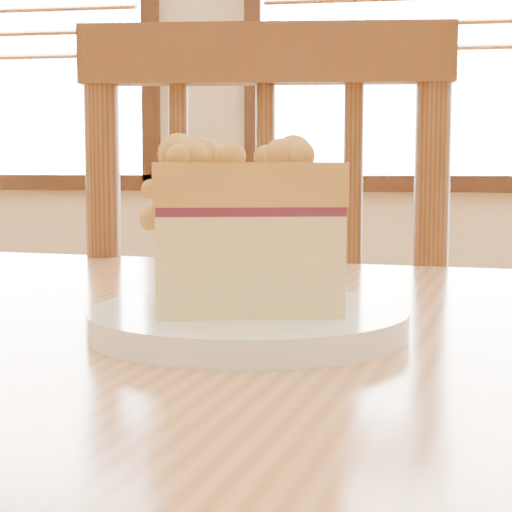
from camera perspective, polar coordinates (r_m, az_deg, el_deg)
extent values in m
plane|color=#C5B490|center=(4.40, 7.07, 14.37)|extent=(7.00, 0.00, 7.00)
cube|color=black|center=(4.31, 10.92, 4.60)|extent=(1.76, 0.06, 0.08)
cube|color=#A15225|center=(4.33, 11.13, 14.55)|extent=(1.56, 0.05, 0.03)
cube|color=#A15225|center=(4.32, 11.09, 13.04)|extent=(1.56, 0.05, 0.03)
cube|color=brown|center=(1.26, 1.15, -10.65)|extent=(0.51, 0.51, 0.04)
cylinder|color=brown|center=(1.02, 11.19, -0.30)|extent=(0.04, 0.04, 0.51)
cylinder|color=brown|center=(1.04, -9.76, -0.15)|extent=(0.04, 0.04, 0.51)
cube|color=brown|center=(1.01, 0.62, 12.90)|extent=(0.42, 0.09, 0.07)
cylinder|color=brown|center=(1.01, 6.22, -0.89)|extent=(0.02, 0.02, 0.44)
cylinder|color=brown|center=(1.01, 0.60, -0.85)|extent=(0.02, 0.02, 0.44)
cylinder|color=brown|center=(1.02, -4.95, -0.80)|extent=(0.02, 0.02, 0.44)
cylinder|color=white|center=(0.56, -0.52, -4.23)|extent=(0.20, 0.20, 0.02)
cylinder|color=white|center=(0.56, -0.52, -4.66)|extent=(0.14, 0.14, 0.01)
cube|color=tan|center=(0.55, -0.53, -0.32)|extent=(0.13, 0.11, 0.06)
cube|color=#491527|center=(0.55, -0.53, 3.08)|extent=(0.13, 0.10, 0.01)
cube|color=#BD813B|center=(0.55, -0.53, 4.72)|extent=(0.13, 0.11, 0.03)
sphere|color=#BD813B|center=(0.55, -3.50, 6.49)|extent=(0.02, 0.02, 0.02)
sphere|color=#BD813B|center=(0.56, -2.48, 6.44)|extent=(0.02, 0.02, 0.02)
sphere|color=#BD813B|center=(0.57, -1.10, 6.47)|extent=(0.02, 0.02, 0.02)
sphere|color=#BD813B|center=(0.56, 2.85, 6.54)|extent=(0.02, 0.02, 0.02)
sphere|color=#BD813B|center=(0.55, -0.21, 6.38)|extent=(0.01, 0.01, 0.01)
sphere|color=#BD813B|center=(0.53, -1.68, 6.44)|extent=(0.02, 0.02, 0.02)
sphere|color=#BD813B|center=(0.55, -0.98, 6.41)|extent=(0.02, 0.02, 0.02)
sphere|color=#BD813B|center=(0.52, -0.38, 6.62)|extent=(0.03, 0.03, 0.03)
sphere|color=#BD813B|center=(0.54, -3.20, 6.42)|extent=(0.02, 0.02, 0.02)
sphere|color=#BD813B|center=(0.57, 2.81, 6.53)|extent=(0.02, 0.02, 0.02)
sphere|color=#BD813B|center=(0.56, 0.07, 6.42)|extent=(0.02, 0.02, 0.02)
sphere|color=#BD813B|center=(0.53, 1.49, 6.42)|extent=(0.02, 0.02, 0.02)
sphere|color=#BD813B|center=(0.58, -0.33, 6.40)|extent=(0.02, 0.02, 0.02)
sphere|color=#BD813B|center=(0.54, 1.53, 6.43)|extent=(0.02, 0.02, 0.02)
sphere|color=#BD813B|center=(0.52, -3.20, 6.43)|extent=(0.02, 0.02, 0.02)
sphere|color=#BD813B|center=(0.57, 2.74, 6.36)|extent=(0.01, 0.01, 0.01)
sphere|color=#BD813B|center=(0.55, -6.58, 2.79)|extent=(0.02, 0.02, 0.02)
sphere|color=#BD813B|center=(0.55, -6.91, 4.42)|extent=(0.01, 0.01, 0.01)
sphere|color=#BD813B|center=(0.57, -6.36, 3.12)|extent=(0.02, 0.02, 0.02)
sphere|color=#BD813B|center=(0.54, -6.68, 1.09)|extent=(0.02, 0.02, 0.02)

